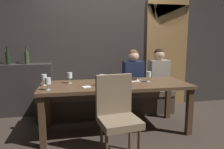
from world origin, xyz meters
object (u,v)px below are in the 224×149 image
Objects in this scene: chair_near_side at (117,111)px; diner_bearded at (159,70)px; wine_glass_far_right at (44,78)px; wine_bottle_pale_label at (27,57)px; wine_glass_end_left at (102,78)px; wine_glass_near_left at (48,82)px; wine_bottle_dark_red at (8,58)px; dining_table at (115,89)px; dessert_plate at (133,80)px; wine_glass_end_right at (70,76)px; fork_on_table at (141,80)px; wine_glass_center_front at (149,74)px; banquette_bench at (107,103)px; diner_redhead at (133,71)px.

diner_bearded is at bearing 51.69° from chair_near_side.
wine_glass_far_right is (-2.02, -0.66, 0.04)m from diner_bearded.
diner_bearded is at bearing -7.65° from wine_bottle_pale_label.
wine_glass_end_left is 0.74m from wine_glass_near_left.
dining_table is at bearing -30.75° from wine_bottle_dark_red.
wine_glass_far_right is at bearing -176.04° from dessert_plate.
wine_glass_end_right is (-0.45, 0.28, 0.00)m from wine_glass_end_left.
wine_glass_center_front is at bearing -63.38° from fork_on_table.
wine_glass_end_left is 0.83m from wine_glass_far_right.
banquette_bench is 0.75m from diner_redhead.
fork_on_table is at bearing -24.71° from wine_bottle_pale_label.
wine_glass_end_right is at bearing 54.50° from wine_glass_near_left.
dessert_plate is (0.32, 0.14, 0.10)m from dining_table.
wine_glass_end_left is (1.21, -1.15, -0.22)m from wine_bottle_pale_label.
banquette_bench is (0.00, 0.70, -0.42)m from dining_table.
wine_glass_end_left and wine_glass_center_front have the same top height.
wine_glass_near_left is 1.47m from fork_on_table.
banquette_bench is 7.67× the size of wine_bottle_dark_red.
wine_glass_end_left is at bearing 97.76° from chair_near_side.
wine_glass_center_front is at bearing -85.31° from diner_redhead.
diner_redhead is 0.66m from wine_glass_center_front.
dessert_plate is (-0.67, -0.56, -0.06)m from diner_bearded.
wine_bottle_dark_red is (-2.74, 0.33, 0.25)m from diner_bearded.
wine_glass_end_left is (1.53, -1.16, -0.22)m from wine_bottle_dark_red.
wine_bottle_dark_red is at bearing 156.07° from wine_glass_center_front.
wine_bottle_pale_label is (-2.42, 0.32, 0.25)m from diner_bearded.
wine_glass_center_front is at bearing 11.40° from wine_glass_end_left.
chair_near_side is 5.98× the size of wine_glass_near_left.
wine_bottle_pale_label is 1.18m from wine_glass_end_right.
banquette_bench is at bearing -13.05° from wine_bottle_pale_label.
wine_glass_center_front is (0.05, -0.65, 0.05)m from diner_redhead.
chair_near_side reaches higher than dining_table.
wine_bottle_pale_label is 1.99× the size of wine_glass_end_left.
wine_glass_end_left is (-0.22, -0.12, 0.20)m from dining_table.
chair_near_side is 5.98× the size of wine_glass_end_right.
fork_on_table is (0.46, 0.16, 0.09)m from dining_table.
dessert_plate is (2.07, -0.90, -0.32)m from wine_bottle_dark_red.
diner_redhead is (0.48, -0.02, 0.58)m from banquette_bench.
fork_on_table reaches higher than banquette_bench.
diner_redhead reaches higher than fork_on_table.
fork_on_table is (0.60, 0.88, 0.18)m from chair_near_side.
wine_glass_near_left is (-1.43, -0.92, 0.04)m from diner_redhead.
banquette_bench is 1.15m from diner_bearded.
wine_glass_far_right is (-1.03, -0.65, 0.63)m from banquette_bench.
wine_glass_near_left is at bearing -57.98° from wine_bottle_dark_red.
dessert_plate reaches higher than banquette_bench.
wine_glass_far_right is at bearing -54.02° from wine_bottle_dark_red.
dessert_plate is at bearing 61.96° from chair_near_side.
banquette_bench is 1.69m from wine_bottle_pale_label.
banquette_bench is 1.06m from wine_glass_center_front.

